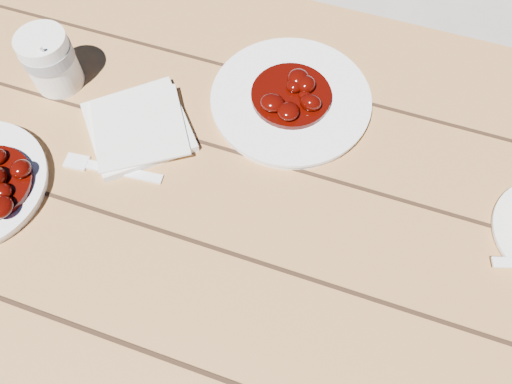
% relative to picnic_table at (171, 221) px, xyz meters
% --- Properties ---
extents(ground, '(60.00, 60.00, 0.00)m').
position_rel_picnic_table_xyz_m(ground, '(0.00, 0.00, -0.59)').
color(ground, gray).
rests_on(ground, ground).
extents(picnic_table, '(2.00, 1.55, 0.75)m').
position_rel_picnic_table_xyz_m(picnic_table, '(0.00, 0.00, 0.00)').
color(picnic_table, olive).
rests_on(picnic_table, ground).
extents(coffee_cup, '(0.08, 0.08, 0.10)m').
position_rel_picnic_table_xyz_m(coffee_cup, '(-0.23, 0.12, 0.21)').
color(coffee_cup, white).
rests_on(coffee_cup, picnic_table).
extents(napkin_stack, '(0.21, 0.21, 0.01)m').
position_rel_picnic_table_xyz_m(napkin_stack, '(-0.06, 0.07, 0.17)').
color(napkin_stack, white).
rests_on(napkin_stack, picnic_table).
extents(fork_table, '(0.16, 0.04, 0.00)m').
position_rel_picnic_table_xyz_m(fork_table, '(-0.05, -0.01, 0.16)').
color(fork_table, white).
rests_on(fork_table, picnic_table).
extents(second_plate, '(0.26, 0.26, 0.02)m').
position_rel_picnic_table_xyz_m(second_plate, '(0.15, 0.20, 0.17)').
color(second_plate, white).
rests_on(second_plate, picnic_table).
extents(second_stew, '(0.13, 0.13, 0.04)m').
position_rel_picnic_table_xyz_m(second_stew, '(0.15, 0.20, 0.20)').
color(second_stew, '#3A0502').
rests_on(second_stew, second_plate).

